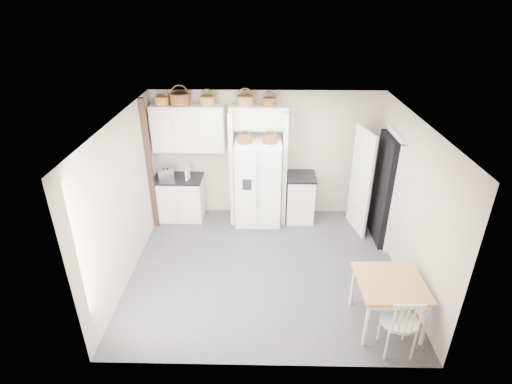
{
  "coord_description": "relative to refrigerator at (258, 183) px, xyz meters",
  "views": [
    {
      "loc": [
        -0.04,
        -5.54,
        4.27
      ],
      "look_at": [
        -0.17,
        0.4,
        1.26
      ],
      "focal_mm": 28.0,
      "sensor_mm": 36.0,
      "label": 1
    }
  ],
  "objects": [
    {
      "name": "basket_upper_a",
      "position": [
        -1.81,
        0.23,
        1.56
      ],
      "size": [
        0.27,
        0.27,
        0.15
      ],
      "primitive_type": "cylinder",
      "color": "brown",
      "rests_on": "upper_cabinet"
    },
    {
      "name": "trim_post",
      "position": [
        -2.05,
        -0.25,
        0.44
      ],
      "size": [
        0.09,
        0.09,
        2.6
      ],
      "primitive_type": "cube",
      "color": "#361A10",
      "rests_on": "floor"
    },
    {
      "name": "floor",
      "position": [
        0.15,
        -1.6,
        -0.86
      ],
      "size": [
        4.5,
        4.5,
        0.0
      ],
      "primitive_type": "plane",
      "color": "#24232B",
      "rests_on": "ground"
    },
    {
      "name": "basket_fridge_b",
      "position": [
        0.22,
        -0.1,
        0.93
      ],
      "size": [
        0.26,
        0.26,
        0.14
      ],
      "primitive_type": "cylinder",
      "color": "#5D301B",
      "rests_on": "refrigerator"
    },
    {
      "name": "fridge_panel_right",
      "position": [
        0.51,
        0.1,
        0.29
      ],
      "size": [
        0.08,
        0.6,
        2.3
      ],
      "primitive_type": "cube",
      "color": "beige",
      "rests_on": "floor"
    },
    {
      "name": "basket_fridge_a",
      "position": [
        -0.25,
        -0.1,
        0.93
      ],
      "size": [
        0.26,
        0.26,
        0.14
      ],
      "primitive_type": "cylinder",
      "color": "#5D301B",
      "rests_on": "refrigerator"
    },
    {
      "name": "cookbook_red",
      "position": [
        -1.42,
        0.02,
        0.16
      ],
      "size": [
        0.05,
        0.15,
        0.22
      ],
      "primitive_type": "cube",
      "rotation": [
        0.0,
        0.0,
        0.13
      ],
      "color": "maroon",
      "rests_on": "counter_left"
    },
    {
      "name": "counter_right",
      "position": [
        0.85,
        0.1,
        0.1
      ],
      "size": [
        0.58,
        0.69,
        0.04
      ],
      "primitive_type": "cube",
      "color": "black",
      "rests_on": "base_cab_right"
    },
    {
      "name": "fridge_panel_left",
      "position": [
        -0.51,
        0.1,
        0.29
      ],
      "size": [
        0.08,
        0.6,
        2.3
      ],
      "primitive_type": "cube",
      "color": "beige",
      "rests_on": "floor"
    },
    {
      "name": "basket_upper_b",
      "position": [
        -1.46,
        0.23,
        1.59
      ],
      "size": [
        0.37,
        0.37,
        0.22
      ],
      "primitive_type": "cylinder",
      "color": "#5D301B",
      "rests_on": "upper_cabinet"
    },
    {
      "name": "wall_right",
      "position": [
        2.4,
        -1.6,
        0.44
      ],
      "size": [
        0.0,
        4.0,
        4.0
      ],
      "primitive_type": "plane",
      "rotation": [
        1.57,
        0.0,
        -1.57
      ],
      "color": "tan",
      "rests_on": "floor"
    },
    {
      "name": "refrigerator",
      "position": [
        0.0,
        0.0,
        0.0
      ],
      "size": [
        0.89,
        0.72,
        1.73
      ],
      "primitive_type": "cube",
      "color": "white",
      "rests_on": "floor"
    },
    {
      "name": "basket_bridge_a",
      "position": [
        -0.25,
        0.23,
        1.58
      ],
      "size": [
        0.32,
        0.32,
        0.18
      ],
      "primitive_type": "cylinder",
      "color": "brown",
      "rests_on": "bridge_cabinet"
    },
    {
      "name": "basket_upper_c",
      "position": [
        -0.95,
        0.23,
        1.57
      ],
      "size": [
        0.29,
        0.29,
        0.17
      ],
      "primitive_type": "cylinder",
      "color": "brown",
      "rests_on": "upper_cabinet"
    },
    {
      "name": "ceiling",
      "position": [
        0.15,
        -1.6,
        1.74
      ],
      "size": [
        4.5,
        4.5,
        0.0
      ],
      "primitive_type": "plane",
      "color": "white",
      "rests_on": "wall_back"
    },
    {
      "name": "upper_cabinet",
      "position": [
        -1.35,
        0.23,
        1.04
      ],
      "size": [
        1.4,
        0.34,
        0.9
      ],
      "primitive_type": "cube",
      "color": "beige",
      "rests_on": "wall_back"
    },
    {
      "name": "cookbook_cream",
      "position": [
        -1.4,
        0.02,
        0.18
      ],
      "size": [
        0.07,
        0.18,
        0.26
      ],
      "primitive_type": "cube",
      "rotation": [
        0.0,
        0.0,
        -0.17
      ],
      "color": "beige",
      "rests_on": "counter_left"
    },
    {
      "name": "toaster",
      "position": [
        -1.84,
        0.06,
        0.15
      ],
      "size": [
        0.34,
        0.26,
        0.21
      ],
      "primitive_type": "cube",
      "rotation": [
        0.0,
        0.0,
        0.34
      ],
      "color": "silver",
      "rests_on": "counter_left"
    },
    {
      "name": "base_cab_left",
      "position": [
        -1.62,
        0.1,
        -0.43
      ],
      "size": [
        0.95,
        0.6,
        0.88
      ],
      "primitive_type": "cube",
      "color": "beige",
      "rests_on": "floor"
    },
    {
      "name": "bridge_cabinet",
      "position": [
        -0.0,
        0.23,
        1.26
      ],
      "size": [
        1.12,
        0.34,
        0.45
      ],
      "primitive_type": "cube",
      "color": "beige",
      "rests_on": "wall_back"
    },
    {
      "name": "windsor_chair",
      "position": [
        1.86,
        -3.31,
        -0.37
      ],
      "size": [
        0.49,
        0.44,
        1.0
      ],
      "primitive_type": "cube",
      "rotation": [
        0.0,
        0.0,
        0.0
      ],
      "color": "beige",
      "rests_on": "floor"
    },
    {
      "name": "basket_bridge_b",
      "position": [
        0.19,
        0.23,
        1.56
      ],
      "size": [
        0.26,
        0.26,
        0.15
      ],
      "primitive_type": "cylinder",
      "color": "#5D301B",
      "rests_on": "bridge_cabinet"
    },
    {
      "name": "dining_table",
      "position": [
        1.85,
        -2.84,
        -0.49
      ],
      "size": [
        0.93,
        0.93,
        0.75
      ],
      "primitive_type": "cube",
      "rotation": [
        0.0,
        0.0,
        0.03
      ],
      "color": "#AB622D",
      "rests_on": "floor"
    },
    {
      "name": "door_slab",
      "position": [
        1.95,
        -0.27,
        0.16
      ],
      "size": [
        0.21,
        0.79,
        2.05
      ],
      "primitive_type": "cube",
      "rotation": [
        0.0,
        0.0,
        -1.36
      ],
      "color": "white",
      "rests_on": "floor"
    },
    {
      "name": "wall_back",
      "position": [
        0.15,
        0.4,
        0.44
      ],
      "size": [
        4.5,
        0.0,
        4.5
      ],
      "primitive_type": "plane",
      "rotation": [
        1.57,
        0.0,
        0.0
      ],
      "color": "tan",
      "rests_on": "floor"
    },
    {
      "name": "doorway_void",
      "position": [
        2.31,
        -0.6,
        0.16
      ],
      "size": [
        0.18,
        0.85,
        2.05
      ],
      "primitive_type": "cube",
      "color": "black",
      "rests_on": "floor"
    },
    {
      "name": "counter_left",
      "position": [
        -1.62,
        0.1,
        0.03
      ],
      "size": [
        0.99,
        0.64,
        0.04
      ],
      "primitive_type": "cube",
      "color": "black",
      "rests_on": "base_cab_left"
    },
    {
      "name": "base_cab_right",
      "position": [
        0.85,
        0.1,
        -0.39
      ],
      "size": [
        0.54,
        0.65,
        0.95
      ],
      "primitive_type": "cube",
      "color": "beige",
      "rests_on": "floor"
    },
    {
      "name": "wall_left",
      "position": [
        -2.1,
        -1.6,
        0.44
      ],
      "size": [
        0.0,
        4.0,
        4.0
      ],
      "primitive_type": "plane",
      "rotation": [
        1.57,
        0.0,
        1.57
      ],
      "color": "tan",
      "rests_on": "floor"
    }
  ]
}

